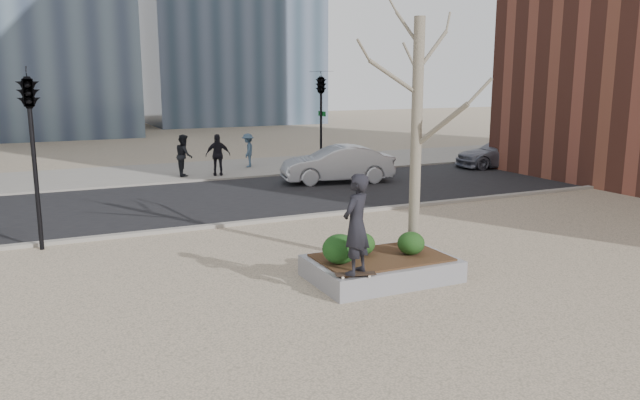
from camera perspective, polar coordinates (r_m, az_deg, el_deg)
name	(u,v)px	position (r m, az deg, el deg)	size (l,w,h in m)	color
ground	(339,285)	(13.06, 1.78, -7.78)	(120.00, 120.00, 0.00)	tan
street	(210,200)	(22.14, -10.06, 0.01)	(60.00, 8.00, 0.02)	black
far_sidewalk	(168,172)	(28.86, -13.76, 2.46)	(60.00, 6.00, 0.02)	gray
planter	(381,268)	(13.45, 5.60, -6.24)	(3.00, 2.00, 0.45)	gray
planter_mulch	(381,257)	(13.38, 5.62, -5.24)	(2.70, 1.70, 0.04)	#382314
sycamore_tree	(417,99)	(13.64, 8.90, 9.15)	(2.80, 2.80, 6.60)	gray
shrub_left	(340,249)	(12.75, 1.82, -4.50)	(0.72, 0.72, 0.61)	#113813
shrub_middle	(362,244)	(13.40, 3.84, -4.02)	(0.57, 0.57, 0.49)	#173410
shrub_right	(411,243)	(13.54, 8.32, -3.93)	(0.58, 0.58, 0.50)	#113713
skateboard	(356,275)	(12.12, 3.27, -6.88)	(0.78, 0.20, 0.07)	black
skateboarder	(356,224)	(11.85, 3.33, -2.23)	(0.71, 0.47, 1.95)	black
car_silver	(337,164)	(25.33, 1.60, 3.30)	(1.57, 4.49, 1.48)	#A0A2A8
car_third	(501,153)	(30.89, 16.25, 4.12)	(1.81, 4.46, 1.29)	slate
pedestrian_a	(184,155)	(27.50, -12.32, 4.02)	(0.87, 0.68, 1.79)	black
pedestrian_b	(248,150)	(29.79, -6.60, 4.54)	(1.03, 0.59, 1.59)	#3E5770
pedestrian_c	(218,155)	(27.30, -9.31, 4.09)	(1.06, 0.44, 1.80)	black
traffic_light_near	(34,160)	(16.71, -24.67, 3.32)	(0.60, 2.48, 4.50)	black
traffic_light_far	(321,122)	(28.39, 0.09, 7.19)	(0.60, 2.48, 4.50)	black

